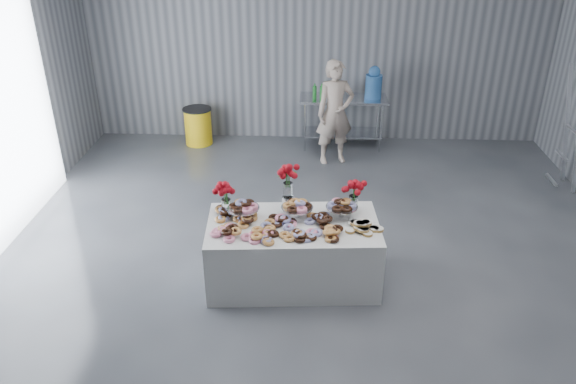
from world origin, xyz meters
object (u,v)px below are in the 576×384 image
Objects in this scene: stepladder at (572,130)px; prep_table at (343,113)px; water_jug at (374,84)px; person at (335,113)px; trash_barrel at (198,126)px; display_table at (293,252)px.

prep_table is at bearing 156.06° from stepladder.
water_jug is 0.32× the size of person.
prep_table is at bearing 59.63° from person.
prep_table is 0.88× the size of person.
person is at bearing -15.36° from trash_barrel.
trash_barrel is at bearing 148.18° from person.
trash_barrel is at bearing 180.00° from water_jug.
display_table is 4.09m from prep_table.
display_table is at bearing -65.33° from trash_barrel.
stepladder is at bearing 32.62° from display_table.
stepladder is (4.00, 2.56, 0.56)m from display_table.
prep_table is 2.58m from trash_barrel.
person is 2.60× the size of trash_barrel.
prep_table reaches higher than trash_barrel.
person reaches higher than trash_barrel.
stepladder is at bearing -13.99° from trash_barrel.
prep_table is 0.72m from person.
trash_barrel is at bearing 114.67° from display_table.
prep_table is at bearing 180.00° from water_jug.
water_jug is (1.22, 4.02, 0.77)m from display_table.
water_jug is at bearing 28.40° from person.
display_table reaches higher than trash_barrel.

